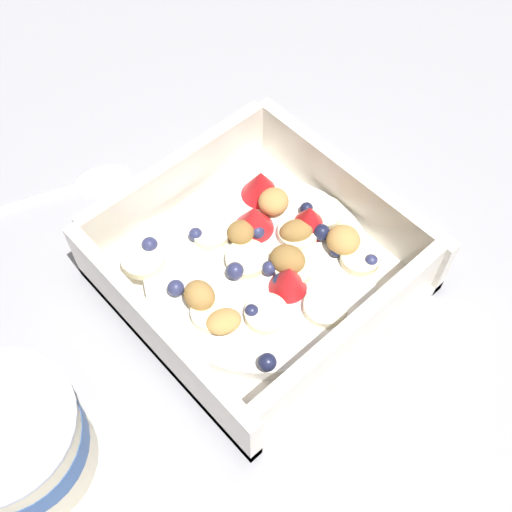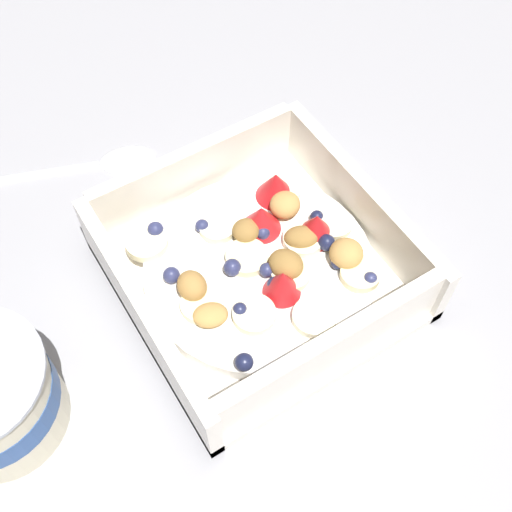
% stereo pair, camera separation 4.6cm
% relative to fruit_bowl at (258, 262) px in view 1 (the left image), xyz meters
% --- Properties ---
extents(ground_plane, '(2.40, 2.40, 0.00)m').
position_rel_fruit_bowl_xyz_m(ground_plane, '(-0.00, 0.02, -0.02)').
color(ground_plane, '#9E9EA3').
extents(fruit_bowl, '(0.19, 0.19, 0.06)m').
position_rel_fruit_bowl_xyz_m(fruit_bowl, '(0.00, 0.00, 0.00)').
color(fruit_bowl, white).
rests_on(fruit_bowl, ground).
extents(spoon, '(0.08, 0.17, 0.01)m').
position_rel_fruit_bowl_xyz_m(spoon, '(0.17, 0.06, -0.02)').
color(spoon, silver).
rests_on(spoon, ground).
extents(yogurt_cup, '(0.09, 0.09, 0.07)m').
position_rel_fruit_bowl_xyz_m(yogurt_cup, '(-0.00, 0.20, 0.02)').
color(yogurt_cup, beige).
rests_on(yogurt_cup, ground).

